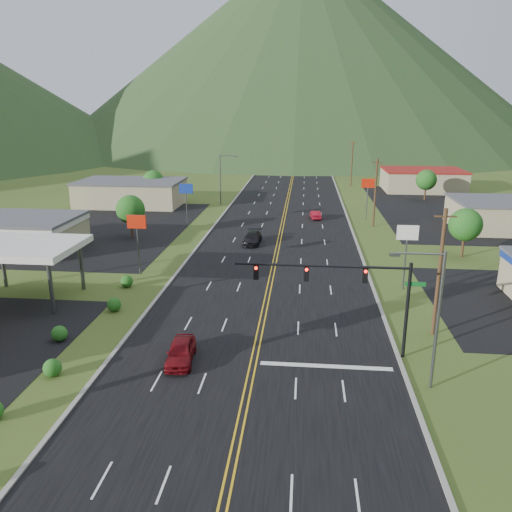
# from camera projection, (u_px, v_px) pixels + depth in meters

# --- Properties ---
(ground) EXTENTS (500.00, 500.00, 0.00)m
(ground) POSITION_uv_depth(u_px,v_px,m) (227.00, 490.00, 23.16)
(ground) COLOR #344B1A
(ground) RESTS_ON ground
(road) EXTENTS (20.00, 460.00, 0.04)m
(road) POSITION_uv_depth(u_px,v_px,m) (227.00, 490.00, 23.16)
(road) COLOR black
(road) RESTS_ON ground
(curb_west) EXTENTS (0.30, 460.00, 0.14)m
(curb_west) POSITION_uv_depth(u_px,v_px,m) (19.00, 474.00, 24.12)
(curb_west) COLOR gray
(curb_west) RESTS_ON ground
(curb_east) EXTENTS (0.30, 460.00, 0.14)m
(curb_east) POSITION_uv_depth(u_px,v_px,m) (452.00, 506.00, 22.21)
(curb_east) COLOR gray
(curb_east) RESTS_ON ground
(traffic_signal) EXTENTS (13.10, 0.43, 7.00)m
(traffic_signal) POSITION_uv_depth(u_px,v_px,m) (350.00, 284.00, 34.37)
(traffic_signal) COLOR black
(traffic_signal) RESTS_ON ground
(streetlight_east) EXTENTS (3.28, 0.25, 9.00)m
(streetlight_east) POSITION_uv_depth(u_px,v_px,m) (433.00, 312.00, 30.16)
(streetlight_east) COLOR #59595E
(streetlight_east) RESTS_ON ground
(streetlight_west) EXTENTS (3.28, 0.25, 9.00)m
(streetlight_west) POSITION_uv_depth(u_px,v_px,m) (222.00, 176.00, 89.52)
(streetlight_west) COLOR #59595E
(streetlight_west) RESTS_ON ground
(gas_canopy) EXTENTS (10.00, 8.00, 5.30)m
(gas_canopy) POSITION_uv_depth(u_px,v_px,m) (22.00, 248.00, 44.81)
(gas_canopy) COLOR white
(gas_canopy) RESTS_ON ground
(building_west_mid) EXTENTS (14.40, 10.40, 4.10)m
(building_west_mid) POSITION_uv_depth(u_px,v_px,m) (18.00, 232.00, 61.75)
(building_west_mid) COLOR tan
(building_west_mid) RESTS_ON ground
(building_west_far) EXTENTS (18.40, 11.40, 4.50)m
(building_west_far) POSITION_uv_depth(u_px,v_px,m) (131.00, 193.00, 89.98)
(building_west_far) COLOR tan
(building_west_far) RESTS_ON ground
(building_east_mid) EXTENTS (14.40, 11.40, 4.30)m
(building_east_mid) POSITION_uv_depth(u_px,v_px,m) (504.00, 215.00, 71.98)
(building_east_mid) COLOR tan
(building_east_mid) RESTS_ON ground
(building_east_far) EXTENTS (16.40, 12.40, 4.50)m
(building_east_far) POSITION_uv_depth(u_px,v_px,m) (422.00, 180.00, 105.70)
(building_east_far) COLOR tan
(building_east_far) RESTS_ON ground
(pole_sign_west_a) EXTENTS (2.00, 0.18, 6.40)m
(pole_sign_west_a) POSITION_uv_depth(u_px,v_px,m) (137.00, 228.00, 51.64)
(pole_sign_west_a) COLOR #59595E
(pole_sign_west_a) RESTS_ON ground
(pole_sign_west_b) EXTENTS (2.00, 0.18, 6.40)m
(pole_sign_west_b) POSITION_uv_depth(u_px,v_px,m) (186.00, 193.00, 72.61)
(pole_sign_west_b) COLOR #59595E
(pole_sign_west_b) RESTS_ON ground
(pole_sign_east_a) EXTENTS (2.00, 0.18, 6.40)m
(pole_sign_east_a) POSITION_uv_depth(u_px,v_px,m) (407.00, 239.00, 47.19)
(pole_sign_east_a) COLOR #59595E
(pole_sign_east_a) RESTS_ON ground
(pole_sign_east_b) EXTENTS (2.00, 0.18, 6.40)m
(pole_sign_east_b) POSITION_uv_depth(u_px,v_px,m) (368.00, 187.00, 77.70)
(pole_sign_east_b) COLOR #59595E
(pole_sign_east_b) RESTS_ON ground
(tree_west_a) EXTENTS (3.84, 3.84, 5.82)m
(tree_west_a) POSITION_uv_depth(u_px,v_px,m) (130.00, 209.00, 66.84)
(tree_west_a) COLOR #382314
(tree_west_a) RESTS_ON ground
(tree_west_b) EXTENTS (3.84, 3.84, 5.82)m
(tree_west_b) POSITION_uv_depth(u_px,v_px,m) (153.00, 181.00, 93.05)
(tree_west_b) COLOR #382314
(tree_west_b) RESTS_ON ground
(tree_east_a) EXTENTS (3.84, 3.84, 5.82)m
(tree_east_a) POSITION_uv_depth(u_px,v_px,m) (465.00, 225.00, 58.12)
(tree_east_a) COLOR #382314
(tree_east_a) RESTS_ON ground
(tree_east_b) EXTENTS (3.84, 3.84, 5.82)m
(tree_east_b) POSITION_uv_depth(u_px,v_px,m) (426.00, 180.00, 93.98)
(tree_east_b) COLOR #382314
(tree_east_b) RESTS_ON ground
(utility_pole_a) EXTENTS (1.60, 0.28, 10.00)m
(utility_pole_a) POSITION_uv_depth(u_px,v_px,m) (439.00, 272.00, 37.59)
(utility_pole_a) COLOR #382314
(utility_pole_a) RESTS_ON ground
(utility_pole_b) EXTENTS (1.60, 0.28, 10.00)m
(utility_pole_b) POSITION_uv_depth(u_px,v_px,m) (375.00, 192.00, 72.87)
(utility_pole_b) COLOR #382314
(utility_pole_b) RESTS_ON ground
(utility_pole_c) EXTENTS (1.60, 0.28, 10.00)m
(utility_pole_c) POSITION_uv_depth(u_px,v_px,m) (352.00, 163.00, 111.01)
(utility_pole_c) COLOR #382314
(utility_pole_c) RESTS_ON ground
(utility_pole_d) EXTENTS (1.60, 0.28, 10.00)m
(utility_pole_d) POSITION_uv_depth(u_px,v_px,m) (340.00, 149.00, 149.15)
(utility_pole_d) COLOR #382314
(utility_pole_d) RESTS_ON ground
(mountain_n) EXTENTS (220.00, 220.00, 85.00)m
(mountain_n) POSITION_uv_depth(u_px,v_px,m) (302.00, 47.00, 220.76)
(mountain_n) COLOR #1F3D1B
(mountain_n) RESTS_ON ground
(car_red_near) EXTENTS (2.22, 4.63, 1.53)m
(car_red_near) POSITION_uv_depth(u_px,v_px,m) (181.00, 352.00, 34.56)
(car_red_near) COLOR maroon
(car_red_near) RESTS_ON ground
(car_dark_mid) EXTENTS (2.25, 5.14, 1.47)m
(car_dark_mid) POSITION_uv_depth(u_px,v_px,m) (252.00, 238.00, 64.58)
(car_dark_mid) COLOR black
(car_dark_mid) RESTS_ON ground
(car_red_far) EXTENTS (1.84, 4.06, 1.29)m
(car_red_far) POSITION_uv_depth(u_px,v_px,m) (315.00, 215.00, 79.14)
(car_red_far) COLOR maroon
(car_red_far) RESTS_ON ground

